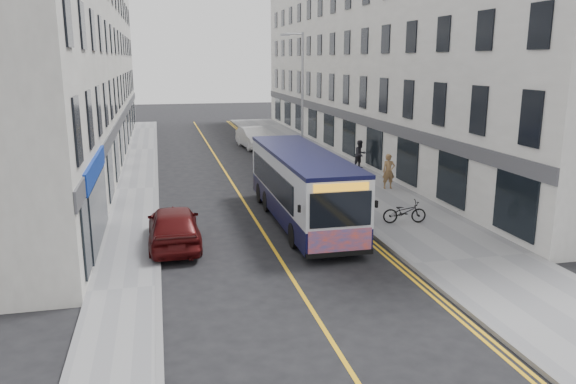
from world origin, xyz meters
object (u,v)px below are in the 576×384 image
city_bus (301,184)px  pedestrian_near (389,171)px  car_maroon (174,226)px  bicycle (404,212)px  streetlamp (301,99)px  car_white (253,138)px  pedestrian_far (360,154)px

city_bus → pedestrian_near: bearing=38.5°
car_maroon → bicycle: bearing=-177.1°
streetlamp → pedestrian_near: streetlamp is taller
city_bus → bicycle: size_ratio=5.76×
car_white → city_bus: bearing=-100.3°
bicycle → city_bus: bearing=78.5°
bicycle → car_maroon: (-9.09, -0.50, 0.18)m
pedestrian_far → car_white: 11.22m
pedestrian_near → pedestrian_far: 5.45m
city_bus → pedestrian_far: (6.23, 10.00, -0.63)m
streetlamp → bicycle: (1.52, -10.89, -3.80)m
pedestrian_near → car_white: size_ratio=0.38×
streetlamp → car_white: streetlamp is taller
pedestrian_near → pedestrian_far: pedestrian_near is taller
pedestrian_near → car_white: 16.16m
city_bus → car_white: size_ratio=2.15×
car_maroon → pedestrian_near: bearing=-149.6°
car_maroon → streetlamp: bearing=-123.8°
streetlamp → pedestrian_near: (3.35, -4.92, -3.38)m
streetlamp → car_maroon: (-7.57, -11.38, -3.62)m
bicycle → pedestrian_near: bearing=-8.9°
streetlamp → city_bus: streetlamp is taller
bicycle → car_white: (-2.49, 21.54, 0.19)m
bicycle → car_maroon: 9.11m
city_bus → car_maroon: (-5.17, -1.90, -0.84)m
streetlamp → car_maroon: size_ratio=1.78×
city_bus → bicycle: (3.92, -1.40, -1.02)m
streetlamp → pedestrian_far: size_ratio=4.69×
bicycle → pedestrian_far: (2.31, 11.40, 0.39)m
pedestrian_far → city_bus: bearing=-144.9°
streetlamp → car_white: (-0.97, 10.65, -3.61)m
bicycle → car_maroon: size_ratio=0.39×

